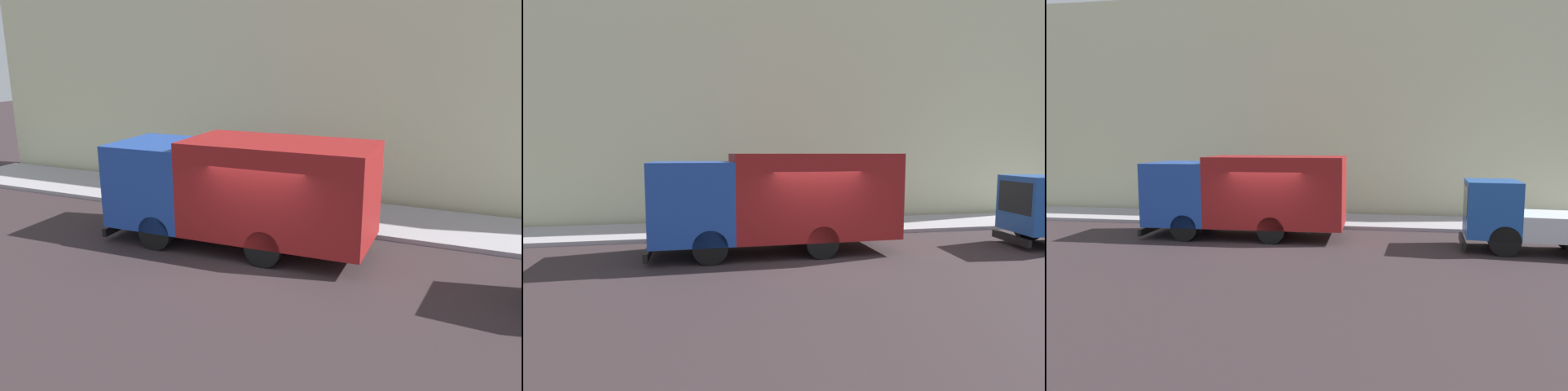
% 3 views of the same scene
% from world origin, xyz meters
% --- Properties ---
extents(ground, '(80.00, 80.00, 0.00)m').
position_xyz_m(ground, '(0.00, 0.00, 0.00)').
color(ground, '#33282B').
extents(sidewalk, '(3.24, 30.00, 0.14)m').
position_xyz_m(sidewalk, '(4.62, 0.00, 0.07)').
color(sidewalk, '#A5A0A7').
rests_on(sidewalk, ground).
extents(building_facade, '(0.50, 30.00, 10.39)m').
position_xyz_m(building_facade, '(6.74, 0.00, 5.20)').
color(building_facade, beige).
rests_on(building_facade, ground).
extents(large_utility_truck, '(2.61, 7.38, 3.00)m').
position_xyz_m(large_utility_truck, '(1.02, 0.96, 1.67)').
color(large_utility_truck, '#1D44A5').
rests_on(large_utility_truck, ground).
extents(pedestrian_walking, '(0.42, 0.42, 1.67)m').
position_xyz_m(pedestrian_walking, '(5.35, 3.50, 1.01)').
color(pedestrian_walking, '#4C3555').
rests_on(pedestrian_walking, sidewalk).
extents(street_sign_post, '(0.44, 0.08, 2.43)m').
position_xyz_m(street_sign_post, '(3.45, 0.33, 1.58)').
color(street_sign_post, '#4C5156').
rests_on(street_sign_post, sidewalk).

